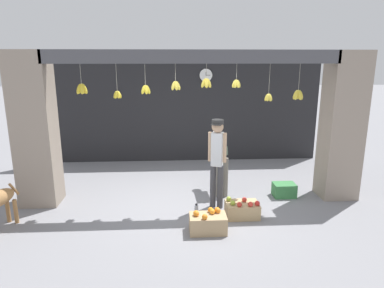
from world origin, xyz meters
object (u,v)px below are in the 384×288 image
Objects in this scene: fruit_crate_oranges at (208,223)px; produce_box_green at (284,190)px; worker_stooping at (219,160)px; wall_clock at (206,75)px; fruit_crate_apples at (242,209)px; shopkeeper at (217,157)px; water_bottle at (196,211)px.

fruit_crate_oranges is 2.20m from produce_box_green.
worker_stooping is at bearing 76.56° from fruit_crate_oranges.
wall_clock reaches higher than fruit_crate_oranges.
fruit_crate_apples is at bearing -84.79° from wall_clock.
shopkeeper is 1.04m from fruit_crate_apples.
wall_clock is (-0.05, 2.37, 1.61)m from worker_stooping.
fruit_crate_apples is 0.82m from water_bottle.
worker_stooping reaches higher than water_bottle.
shopkeeper is 1.29m from fruit_crate_oranges.
fruit_crate_apples is (0.41, -0.43, -0.86)m from shopkeeper.
produce_box_green is (1.71, 1.38, -0.02)m from fruit_crate_oranges.
worker_stooping is 2.87m from wall_clock.
wall_clock is at bearing 82.12° from worker_stooping.
shopkeeper is at bearing 44.43° from water_bottle.
fruit_crate_apples is 4.16m from wall_clock.
wall_clock reaches higher than water_bottle.
worker_stooping is at bearing 103.09° from fruit_crate_apples.
fruit_crate_oranges is 1.69× the size of wall_clock.
produce_box_green is 3.70m from wall_clock.
produce_box_green is (1.04, 0.87, -0.00)m from fruit_crate_apples.
wall_clock is at bearing 85.11° from fruit_crate_oranges.
fruit_crate_oranges is (-0.26, -0.94, -0.84)m from shopkeeper.
shopkeeper is 3.37m from wall_clock.
produce_box_green is at bearing 24.31° from water_bottle.
worker_stooping is at bearing 64.06° from water_bottle.
shopkeeper reaches higher than worker_stooping.
wall_clock is at bearing -70.66° from shopkeeper.
water_bottle is (-0.15, 0.54, -0.04)m from fruit_crate_oranges.
fruit_crate_apples reaches higher than produce_box_green.
fruit_crate_oranges is at bearing -74.55° from water_bottle.
shopkeeper reaches higher than produce_box_green.
water_bottle is at bearing 178.15° from fruit_crate_apples.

